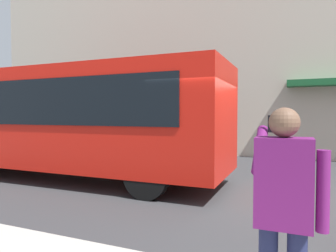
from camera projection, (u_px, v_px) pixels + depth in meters
ground_plane at (219, 194)px, 6.79m from camera, size 60.00×60.00×0.00m
building_facade_far at (256, 17)px, 12.83m from camera, size 28.00×1.55×12.00m
red_bus at (68, 119)px, 8.46m from camera, size 9.05×2.54×3.08m
pedestrian_photographer at (284, 204)px, 2.21m from camera, size 0.53×0.52×1.70m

